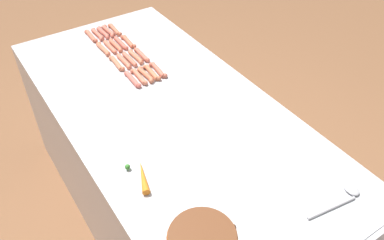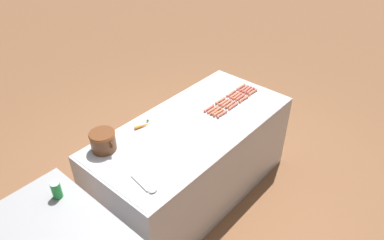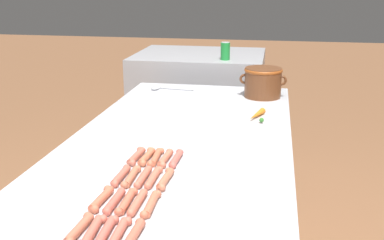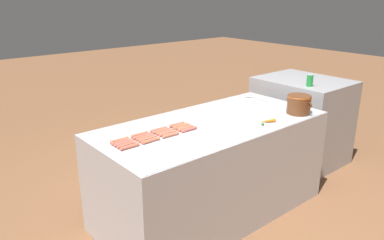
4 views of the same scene
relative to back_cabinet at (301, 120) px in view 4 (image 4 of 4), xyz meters
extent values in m
plane|color=brown|center=(0.18, -1.60, -0.49)|extent=(20.00, 20.00, 0.00)
cube|color=#BCBCC1|center=(0.18, -1.60, -0.06)|extent=(0.96, 2.05, 0.87)
cube|color=silver|center=(0.18, -1.60, 0.38)|extent=(0.94, 2.01, 0.00)
cube|color=#A0A0A4|center=(0.00, 0.00, 0.00)|extent=(0.97, 0.79, 0.98)
cylinder|color=#C96C50|center=(0.07, -2.44, 0.39)|extent=(0.03, 0.14, 0.03)
sphere|color=#C96C50|center=(0.07, -2.50, 0.39)|extent=(0.03, 0.03, 0.03)
sphere|color=#C96C50|center=(0.06, -2.37, 0.39)|extent=(0.03, 0.03, 0.03)
cylinder|color=#D66B4D|center=(0.06, -2.26, 0.39)|extent=(0.04, 0.14, 0.03)
sphere|color=#D66B4D|center=(0.07, -2.32, 0.39)|extent=(0.03, 0.03, 0.03)
sphere|color=#D66B4D|center=(0.06, -2.19, 0.39)|extent=(0.03, 0.03, 0.03)
cylinder|color=#CD6652|center=(0.06, -2.08, 0.39)|extent=(0.03, 0.14, 0.03)
sphere|color=#CD6652|center=(0.07, -2.15, 0.39)|extent=(0.03, 0.03, 0.03)
sphere|color=#CD6652|center=(0.06, -2.01, 0.39)|extent=(0.03, 0.03, 0.03)
cylinder|color=#CA6751|center=(0.06, -1.90, 0.39)|extent=(0.04, 0.14, 0.03)
sphere|color=#CA6751|center=(0.07, -1.96, 0.39)|extent=(0.03, 0.03, 0.03)
sphere|color=#CA6751|center=(0.06, -1.83, 0.39)|extent=(0.03, 0.03, 0.03)
cylinder|color=#CE6754|center=(0.11, -2.44, 0.39)|extent=(0.04, 0.14, 0.03)
sphere|color=#CE6754|center=(0.10, -2.51, 0.39)|extent=(0.03, 0.03, 0.03)
sphere|color=#CE6754|center=(0.11, -2.37, 0.39)|extent=(0.03, 0.03, 0.03)
cylinder|color=#D16351|center=(0.11, -2.26, 0.39)|extent=(0.03, 0.14, 0.03)
sphere|color=#D16351|center=(0.11, -2.33, 0.39)|extent=(0.03, 0.03, 0.03)
sphere|color=#D16351|center=(0.11, -2.20, 0.39)|extent=(0.03, 0.03, 0.03)
cylinder|color=#CC7152|center=(0.10, -2.08, 0.39)|extent=(0.03, 0.14, 0.03)
sphere|color=#CC7152|center=(0.10, -2.15, 0.39)|extent=(0.03, 0.03, 0.03)
sphere|color=#CC7152|center=(0.11, -2.01, 0.39)|extent=(0.03, 0.03, 0.03)
cylinder|color=#D1704D|center=(0.10, -1.89, 0.39)|extent=(0.04, 0.14, 0.03)
sphere|color=#D1704D|center=(0.11, -1.96, 0.39)|extent=(0.03, 0.03, 0.03)
sphere|color=#D1704D|center=(0.10, -1.82, 0.39)|extent=(0.03, 0.03, 0.03)
cylinder|color=#CE6554|center=(0.14, -2.44, 0.39)|extent=(0.03, 0.14, 0.03)
sphere|color=#CE6554|center=(0.14, -2.51, 0.39)|extent=(0.03, 0.03, 0.03)
sphere|color=#CE6554|center=(0.15, -2.37, 0.39)|extent=(0.03, 0.03, 0.03)
cylinder|color=#D4694D|center=(0.14, -2.26, 0.39)|extent=(0.03, 0.14, 0.03)
sphere|color=#D4694D|center=(0.14, -2.33, 0.39)|extent=(0.03, 0.03, 0.03)
sphere|color=#D4694D|center=(0.15, -2.19, 0.39)|extent=(0.03, 0.03, 0.03)
cylinder|color=#D06B54|center=(0.14, -2.08, 0.39)|extent=(0.03, 0.14, 0.03)
sphere|color=#D06B54|center=(0.14, -2.14, 0.39)|extent=(0.03, 0.03, 0.03)
sphere|color=#D06B54|center=(0.14, -2.01, 0.39)|extent=(0.03, 0.03, 0.03)
cylinder|color=#CC6C4C|center=(0.14, -1.89, 0.39)|extent=(0.03, 0.14, 0.03)
sphere|color=#CC6C4C|center=(0.14, -1.96, 0.39)|extent=(0.03, 0.03, 0.03)
sphere|color=#CC6C4C|center=(0.15, -1.83, 0.39)|extent=(0.03, 0.03, 0.03)
cylinder|color=#D26A56|center=(0.18, -2.44, 0.39)|extent=(0.03, 0.14, 0.03)
sphere|color=#D26A56|center=(0.18, -2.51, 0.39)|extent=(0.03, 0.03, 0.03)
sphere|color=#D26A56|center=(0.18, -2.37, 0.39)|extent=(0.03, 0.03, 0.03)
cylinder|color=#D86E55|center=(0.18, -2.26, 0.39)|extent=(0.03, 0.14, 0.03)
sphere|color=#D86E55|center=(0.18, -2.33, 0.39)|extent=(0.03, 0.03, 0.03)
sphere|color=#D86E55|center=(0.18, -2.19, 0.39)|extent=(0.03, 0.03, 0.03)
cylinder|color=#D26F55|center=(0.18, -2.07, 0.39)|extent=(0.03, 0.14, 0.03)
sphere|color=#D26F55|center=(0.18, -2.14, 0.39)|extent=(0.03, 0.03, 0.03)
sphere|color=#D26F55|center=(0.18, -2.01, 0.39)|extent=(0.03, 0.03, 0.03)
cylinder|color=#D47256|center=(0.18, -1.89, 0.39)|extent=(0.03, 0.14, 0.03)
sphere|color=#D47256|center=(0.18, -1.96, 0.39)|extent=(0.03, 0.03, 0.03)
sphere|color=#D47256|center=(0.18, -1.83, 0.39)|extent=(0.03, 0.03, 0.03)
cylinder|color=#D2684E|center=(0.22, -2.44, 0.39)|extent=(0.03, 0.14, 0.03)
sphere|color=#D2684E|center=(0.22, -2.51, 0.39)|extent=(0.03, 0.03, 0.03)
sphere|color=#D2684E|center=(0.22, -2.37, 0.39)|extent=(0.03, 0.03, 0.03)
cylinder|color=#D66F4F|center=(0.22, -2.26, 0.39)|extent=(0.03, 0.14, 0.03)
sphere|color=#D66F4F|center=(0.22, -2.33, 0.39)|extent=(0.03, 0.03, 0.03)
sphere|color=#D66F4F|center=(0.22, -2.19, 0.39)|extent=(0.03, 0.03, 0.03)
cylinder|color=#CF7252|center=(0.22, -2.08, 0.39)|extent=(0.03, 0.14, 0.03)
sphere|color=#CF7252|center=(0.23, -2.15, 0.39)|extent=(0.03, 0.03, 0.03)
sphere|color=#CF7252|center=(0.22, -2.01, 0.39)|extent=(0.03, 0.03, 0.03)
cylinder|color=#D86456|center=(0.22, -1.89, 0.39)|extent=(0.03, 0.14, 0.03)
sphere|color=#D86456|center=(0.22, -1.96, 0.39)|extent=(0.03, 0.03, 0.03)
sphere|color=#D86456|center=(0.22, -1.82, 0.39)|extent=(0.03, 0.03, 0.03)
cylinder|color=brown|center=(0.51, -0.84, 0.47)|extent=(0.21, 0.21, 0.17)
torus|color=#9E4A1B|center=(0.51, -0.84, 0.54)|extent=(0.22, 0.22, 0.03)
torus|color=brown|center=(0.40, -0.84, 0.48)|extent=(0.06, 0.01, 0.06)
torus|color=brown|center=(0.61, -0.84, 0.48)|extent=(0.06, 0.01, 0.06)
cylinder|color=#B7B7BC|center=(-0.02, -0.75, 0.39)|extent=(0.22, 0.04, 0.01)
ellipsoid|color=#B7B7BC|center=(-0.15, -0.77, 0.39)|extent=(0.06, 0.08, 0.02)
cone|color=orange|center=(0.49, -1.27, 0.40)|extent=(0.09, 0.17, 0.03)
sphere|color=#387F2D|center=(0.52, -1.35, 0.40)|extent=(0.02, 0.02, 0.02)
cylinder|color=#1E8C38|center=(0.22, -0.25, 0.55)|extent=(0.07, 0.07, 0.12)
cylinder|color=silver|center=(0.22, -0.25, 0.61)|extent=(0.06, 0.06, 0.00)
camera|label=1|loc=(0.91, -0.28, 1.61)|focal=37.48mm
camera|label=2|loc=(-1.58, 0.42, 2.33)|focal=33.36mm
camera|label=3|loc=(0.57, -3.47, 1.05)|focal=43.03mm
camera|label=4|loc=(2.41, -3.70, 1.44)|focal=35.47mm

